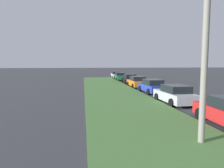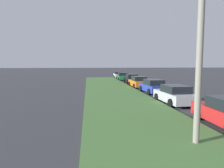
# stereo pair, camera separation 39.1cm
# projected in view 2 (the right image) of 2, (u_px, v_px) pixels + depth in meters

# --- Properties ---
(grass_median) EXTENTS (60.00, 6.00, 0.12)m
(grass_median) POSITION_uv_depth(u_px,v_px,m) (124.00, 105.00, 15.29)
(grass_median) COLOR #477238
(grass_median) RESTS_ON ground
(parked_car_silver) EXTENTS (4.36, 2.14, 1.47)m
(parked_car_silver) POSITION_uv_depth(u_px,v_px,m) (174.00, 95.00, 15.90)
(parked_car_silver) COLOR #B2B5BA
(parked_car_silver) RESTS_ON ground
(parked_car_blue) EXTENTS (4.38, 2.17, 1.47)m
(parked_car_blue) POSITION_uv_depth(u_px,v_px,m) (153.00, 86.00, 21.72)
(parked_car_blue) COLOR #23389E
(parked_car_blue) RESTS_ON ground
(parked_car_orange) EXTENTS (4.32, 2.06, 1.47)m
(parked_car_orange) POSITION_uv_depth(u_px,v_px,m) (139.00, 82.00, 26.96)
(parked_car_orange) COLOR orange
(parked_car_orange) RESTS_ON ground
(parked_car_black) EXTENTS (4.31, 2.04, 1.47)m
(parked_car_black) POSITION_uv_depth(u_px,v_px,m) (132.00, 79.00, 32.89)
(parked_car_black) COLOR black
(parked_car_black) RESTS_ON ground
(parked_car_green) EXTENTS (4.35, 2.11, 1.47)m
(parked_car_green) POSITION_uv_depth(u_px,v_px,m) (123.00, 76.00, 38.83)
(parked_car_green) COLOR #1E6B38
(parked_car_green) RESTS_ON ground
(parked_car_white) EXTENTS (4.34, 2.10, 1.47)m
(parked_car_white) POSITION_uv_depth(u_px,v_px,m) (118.00, 75.00, 44.16)
(parked_car_white) COLOR silver
(parked_car_white) RESTS_ON ground
(streetlight) EXTENTS (0.53, 2.88, 7.50)m
(streetlight) POSITION_uv_depth(u_px,v_px,m) (209.00, 29.00, 7.46)
(streetlight) COLOR gray
(streetlight) RESTS_ON ground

